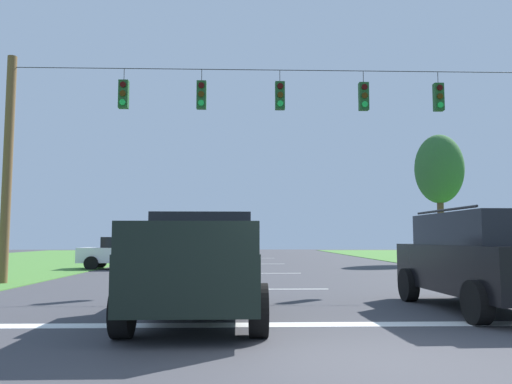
# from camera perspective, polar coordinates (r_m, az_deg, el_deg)

# --- Properties ---
(ground_plane) EXTENTS (120.00, 120.00, 0.00)m
(ground_plane) POSITION_cam_1_polar(r_m,az_deg,el_deg) (6.39, 10.65, -18.42)
(ground_plane) COLOR #3D3D42
(stop_bar_stripe) EXTENTS (15.10, 0.45, 0.01)m
(stop_bar_stripe) POSITION_cam_1_polar(r_m,az_deg,el_deg) (8.96, 6.85, -14.58)
(stop_bar_stripe) COLOR white
(stop_bar_stripe) RESTS_ON ground
(lane_dash_0) EXTENTS (2.50, 0.15, 0.01)m
(lane_dash_0) POSITION_cam_1_polar(r_m,az_deg,el_deg) (14.88, 3.31, -10.86)
(lane_dash_0) COLOR white
(lane_dash_0) RESTS_ON ground
(lane_dash_1) EXTENTS (2.50, 0.15, 0.01)m
(lane_dash_1) POSITION_cam_1_polar(r_m,az_deg,el_deg) (21.45, 1.71, -9.13)
(lane_dash_1) COLOR white
(lane_dash_1) RESTS_ON ground
(lane_dash_2) EXTENTS (2.50, 0.15, 0.01)m
(lane_dash_2) POSITION_cam_1_polar(r_m,az_deg,el_deg) (29.18, 0.76, -8.09)
(lane_dash_2) COLOR white
(lane_dash_2) RESTS_ON ground
(lane_dash_3) EXTENTS (2.50, 0.15, 0.01)m
(lane_dash_3) POSITION_cam_1_polar(r_m,az_deg,el_deg) (37.42, 0.19, -7.46)
(lane_dash_3) COLOR white
(lane_dash_3) RESTS_ON ground
(overhead_signal_span) EXTENTS (18.10, 0.31, 7.53)m
(overhead_signal_span) POSITION_cam_1_polar(r_m,az_deg,el_deg) (17.00, 2.60, 4.52)
(overhead_signal_span) COLOR brown
(overhead_signal_span) RESTS_ON ground
(pickup_truck) EXTENTS (2.30, 5.41, 1.95)m
(pickup_truck) POSITION_cam_1_polar(r_m,az_deg,el_deg) (9.61, -6.24, -8.17)
(pickup_truck) COLOR black
(pickup_truck) RESTS_ON ground
(suv_black) EXTENTS (2.31, 4.85, 2.05)m
(suv_black) POSITION_cam_1_polar(r_m,az_deg,el_deg) (11.38, 24.28, -6.81)
(suv_black) COLOR black
(suv_black) RESTS_ON ground
(distant_car_crossing_white) EXTENTS (4.37, 2.16, 1.52)m
(distant_car_crossing_white) POSITION_cam_1_polar(r_m,az_deg,el_deg) (25.21, -14.39, -6.60)
(distant_car_crossing_white) COLOR silver
(distant_car_crossing_white) RESTS_ON ground
(distant_car_oncoming) EXTENTS (2.03, 4.30, 1.52)m
(distant_car_oncoming) POSITION_cam_1_polar(r_m,az_deg,el_deg) (26.26, 21.95, -6.32)
(distant_car_oncoming) COLOR silver
(distant_car_oncoming) RESTS_ON ground
(tree_roadside_right) EXTENTS (2.87, 2.87, 7.71)m
(tree_roadside_right) POSITION_cam_1_polar(r_m,az_deg,el_deg) (32.45, 19.93, 2.35)
(tree_roadside_right) COLOR brown
(tree_roadside_right) RESTS_ON ground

